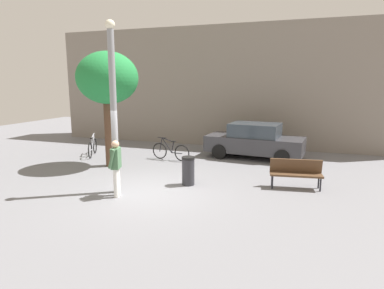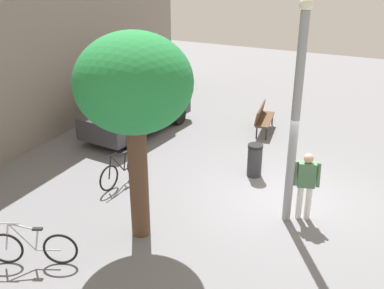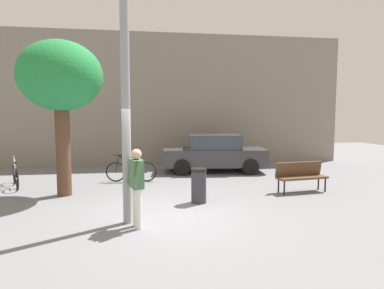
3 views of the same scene
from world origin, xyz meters
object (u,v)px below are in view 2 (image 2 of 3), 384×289
object	(u,v)px
plaza_tree	(134,87)
parked_car_charcoal	(137,111)
lamppost	(296,113)
bicycle_silver	(33,248)
trash_bin	(255,160)
park_bench	(263,117)
bicycle_black	(122,169)
person_by_lamppost	(306,182)

from	to	relation	value
plaza_tree	parked_car_charcoal	xyz separation A→B (m)	(5.24, 3.30, -2.63)
lamppost	bicycle_silver	xyz separation A→B (m)	(-3.83, 4.19, -2.28)
lamppost	bicycle_silver	world-z (taller)	lamppost
bicycle_silver	parked_car_charcoal	bearing A→B (deg)	15.02
plaza_tree	trash_bin	xyz separation A→B (m)	(3.79, -1.39, -2.93)
lamppost	parked_car_charcoal	xyz separation A→B (m)	(3.27, 6.09, -1.89)
trash_bin	park_bench	bearing A→B (deg)	13.59
plaza_tree	parked_car_charcoal	bearing A→B (deg)	32.19
park_bench	bicycle_black	distance (m)	5.74
person_by_lamppost	bicycle_silver	distance (m)	6.10
bicycle_silver	park_bench	bearing A→B (deg)	-12.44
park_bench	bicycle_silver	distance (m)	9.20
parked_car_charcoal	trash_bin	bearing A→B (deg)	-107.15
bicycle_silver	bicycle_black	xyz separation A→B (m)	(3.73, 0.32, -0.00)
park_bench	plaza_tree	xyz separation A→B (m)	(-7.12, 0.59, 2.86)
parked_car_charcoal	trash_bin	distance (m)	4.92
park_bench	parked_car_charcoal	distance (m)	4.32
bicycle_black	park_bench	bearing A→B (deg)	-23.68
lamppost	park_bench	xyz separation A→B (m)	(5.15, 2.20, -2.12)
plaza_tree	bicycle_black	world-z (taller)	plaza_tree
park_bench	parked_car_charcoal	bearing A→B (deg)	115.83
bicycle_silver	plaza_tree	bearing A→B (deg)	-36.84
lamppost	park_bench	bearing A→B (deg)	23.17
plaza_tree	trash_bin	bearing A→B (deg)	-20.16
person_by_lamppost	parked_car_charcoal	distance (m)	7.12
person_by_lamppost	parked_car_charcoal	world-z (taller)	person_by_lamppost
lamppost	parked_car_charcoal	size ratio (longest dim) A/B	1.16
bicycle_black	parked_car_charcoal	distance (m)	3.74
person_by_lamppost	trash_bin	distance (m)	2.42
bicycle_black	trash_bin	xyz separation A→B (m)	(1.92, -3.11, 0.09)
person_by_lamppost	park_bench	xyz separation A→B (m)	(4.94, 2.54, -0.42)
person_by_lamppost	bicycle_black	distance (m)	4.89
plaza_tree	bicycle_black	distance (m)	3.95
park_bench	plaza_tree	world-z (taller)	plaza_tree
person_by_lamppost	bicycle_black	size ratio (longest dim) A/B	0.93
park_bench	trash_bin	xyz separation A→B (m)	(-3.33, -0.80, -0.07)
park_bench	person_by_lamppost	bearing A→B (deg)	-152.76
bicycle_black	trash_bin	bearing A→B (deg)	-58.26
lamppost	bicycle_black	distance (m)	5.05
park_bench	plaza_tree	distance (m)	7.70
parked_car_charcoal	trash_bin	xyz separation A→B (m)	(-1.45, -4.69, -0.30)
bicycle_black	plaza_tree	bearing A→B (deg)	-137.50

